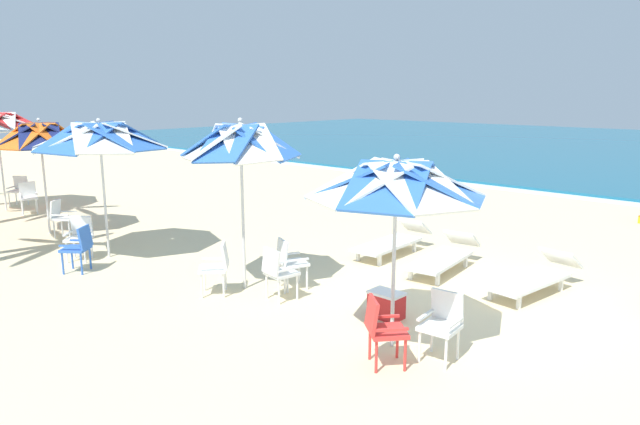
# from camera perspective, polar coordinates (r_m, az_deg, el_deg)

# --- Properties ---
(ground_plane) EXTENTS (80.00, 80.00, 0.00)m
(ground_plane) POSITION_cam_1_polar(r_m,az_deg,el_deg) (9.46, 14.62, -8.65)
(ground_plane) COLOR beige
(beach_umbrella_0) EXTENTS (2.29, 2.29, 2.53)m
(beach_umbrella_0) POSITION_cam_1_polar(r_m,az_deg,el_deg) (7.10, 7.65, 3.09)
(beach_umbrella_0) COLOR silver
(beach_umbrella_0) RESTS_ON ground
(plastic_chair_0) EXTENTS (0.63, 0.63, 0.87)m
(plastic_chair_0) POSITION_cam_1_polar(r_m,az_deg,el_deg) (7.02, 6.25, -11.38)
(plastic_chair_0) COLOR red
(plastic_chair_0) RESTS_ON ground
(plastic_chair_1) EXTENTS (0.48, 0.51, 0.87)m
(plastic_chair_1) POSITION_cam_1_polar(r_m,az_deg,el_deg) (7.30, 12.16, -10.63)
(plastic_chair_1) COLOR white
(plastic_chair_1) RESTS_ON ground
(beach_umbrella_1) EXTENTS (1.97, 1.97, 2.87)m
(beach_umbrella_1) POSITION_cam_1_polar(r_m,az_deg,el_deg) (9.32, -7.95, 6.85)
(beach_umbrella_1) COLOR silver
(beach_umbrella_1) RESTS_ON ground
(plastic_chair_2) EXTENTS (0.58, 0.60, 0.87)m
(plastic_chair_2) POSITION_cam_1_polar(r_m,az_deg,el_deg) (9.61, -3.08, -4.82)
(plastic_chair_2) COLOR white
(plastic_chair_2) RESTS_ON ground
(plastic_chair_3) EXTENTS (0.63, 0.63, 0.87)m
(plastic_chair_3) POSITION_cam_1_polar(r_m,az_deg,el_deg) (9.49, -10.26, -5.21)
(plastic_chair_3) COLOR white
(plastic_chair_3) RESTS_ON ground
(plastic_chair_4) EXTENTS (0.51, 0.53, 0.87)m
(plastic_chair_4) POSITION_cam_1_polar(r_m,az_deg,el_deg) (9.09, -4.23, -5.81)
(plastic_chair_4) COLOR white
(plastic_chair_4) RESTS_ON ground
(beach_umbrella_2) EXTENTS (2.61, 2.61, 2.78)m
(beach_umbrella_2) POSITION_cam_1_polar(r_m,az_deg,el_deg) (11.90, -21.24, 7.07)
(beach_umbrella_2) COLOR silver
(beach_umbrella_2) RESTS_ON ground
(plastic_chair_5) EXTENTS (0.63, 0.63, 0.87)m
(plastic_chair_5) POSITION_cam_1_polar(r_m,az_deg,el_deg) (11.38, -23.04, -3.10)
(plastic_chair_5) COLOR blue
(plastic_chair_5) RESTS_ON ground
(plastic_chair_6) EXTENTS (0.63, 0.63, 0.87)m
(plastic_chair_6) POSITION_cam_1_polar(r_m,az_deg,el_deg) (12.22, -22.98, -2.11)
(plastic_chair_6) COLOR white
(plastic_chair_6) RESTS_ON ground
(beach_umbrella_3) EXTENTS (2.11, 2.11, 2.70)m
(beach_umbrella_3) POSITION_cam_1_polar(r_m,az_deg,el_deg) (14.57, -26.28, 6.89)
(beach_umbrella_3) COLOR silver
(beach_umbrella_3) RESTS_ON ground
(plastic_chair_7) EXTENTS (0.63, 0.63, 0.87)m
(plastic_chair_7) POSITION_cam_1_polar(r_m,az_deg,el_deg) (14.32, -24.51, -0.28)
(plastic_chair_7) COLOR white
(plastic_chair_7) RESTS_ON ground
(plastic_chair_8) EXTENTS (0.63, 0.63, 0.87)m
(plastic_chair_8) POSITION_cam_1_polar(r_m,az_deg,el_deg) (18.84, -27.97, 2.11)
(plastic_chair_8) COLOR white
(plastic_chair_8) RESTS_ON ground
(plastic_chair_10) EXTENTS (0.57, 0.55, 0.87)m
(plastic_chair_10) POSITION_cam_1_polar(r_m,az_deg,el_deg) (17.48, -27.23, 1.51)
(plastic_chair_10) COLOR white
(plastic_chair_10) RESTS_ON ground
(sun_lounger_1) EXTENTS (0.92, 2.21, 0.62)m
(sun_lounger_1) POSITION_cam_1_polar(r_m,az_deg,el_deg) (10.11, 20.68, -6.01)
(sun_lounger_1) COLOR white
(sun_lounger_1) RESTS_ON ground
(sun_lounger_2) EXTENTS (0.88, 2.20, 0.62)m
(sun_lounger_2) POSITION_cam_1_polar(r_m,az_deg,el_deg) (10.87, 12.35, -4.27)
(sun_lounger_2) COLOR white
(sun_lounger_2) RESTS_ON ground
(sun_lounger_3) EXTENTS (0.70, 2.17, 0.62)m
(sun_lounger_3) POSITION_cam_1_polar(r_m,az_deg,el_deg) (11.77, 7.31, -2.84)
(sun_lounger_3) COLOR white
(sun_lounger_3) RESTS_ON ground
(cooler_box) EXTENTS (0.50, 0.34, 0.40)m
(cooler_box) POSITION_cam_1_polar(r_m,az_deg,el_deg) (8.55, 6.67, -9.15)
(cooler_box) COLOR red
(cooler_box) RESTS_ON ground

